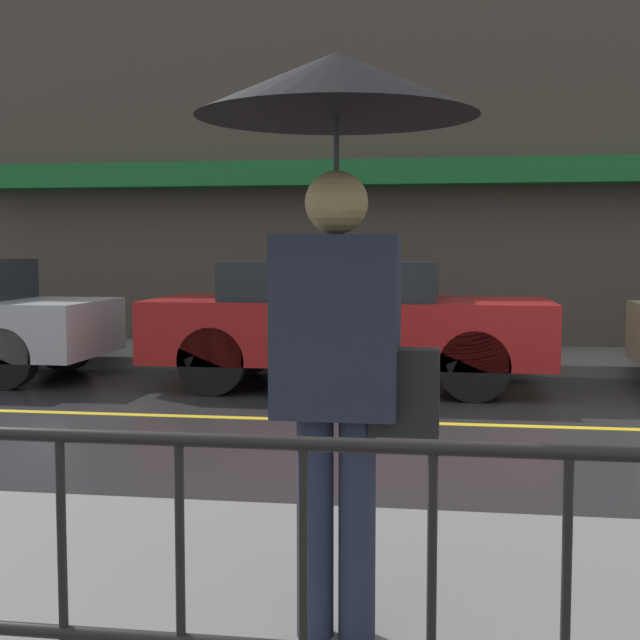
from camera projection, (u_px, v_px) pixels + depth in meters
name	position (u px, v px, depth m)	size (l,w,h in m)	color
ground_plane	(596.00, 429.00, 7.56)	(80.00, 80.00, 0.00)	#262628
sidewalk_far	(547.00, 360.00, 11.66)	(28.00, 2.18, 0.14)	slate
lane_marking	(596.00, 428.00, 7.56)	(25.20, 0.12, 0.01)	gold
building_storefront	(543.00, 140.00, 12.62)	(28.00, 0.85, 6.20)	#4C4238
pedestrian	(338.00, 189.00, 3.06)	(0.97, 0.97, 2.05)	#23283D
car_red	(346.00, 320.00, 9.82)	(4.35, 1.76, 1.39)	maroon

